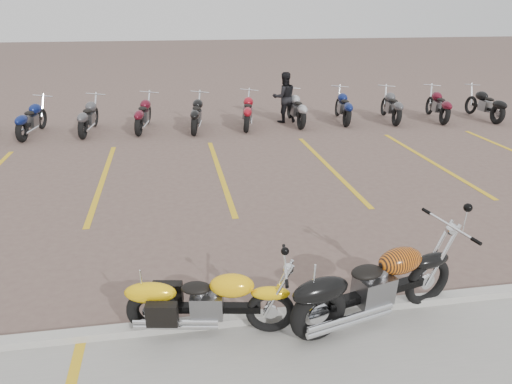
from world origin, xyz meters
TOP-DOWN VIEW (x-y plane):
  - ground at (0.00, 0.00)m, footprint 100.00×100.00m
  - curb at (0.00, -2.00)m, footprint 60.00×0.18m
  - parking_stripes at (0.00, 4.00)m, footprint 38.00×5.50m
  - yellow_cruiser at (-0.80, -2.10)m, footprint 2.02×0.50m
  - flame_cruiser at (1.22, -2.24)m, footprint 2.35×0.78m
  - person_b at (2.72, 9.05)m, footprint 0.86×0.70m
  - bg_bike_row at (-0.30, 8.48)m, footprint 20.61×2.05m

SIDE VIEW (x-z plane):
  - ground at x=0.00m, z-range 0.00..0.00m
  - parking_stripes at x=0.00m, z-range 0.00..0.01m
  - curb at x=0.00m, z-range 0.00..0.12m
  - yellow_cruiser at x=-0.80m, z-range 0.00..0.83m
  - flame_cruiser at x=1.22m, z-range 0.00..0.98m
  - bg_bike_row at x=-0.30m, z-range 0.00..1.10m
  - person_b at x=2.72m, z-range 0.00..1.67m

